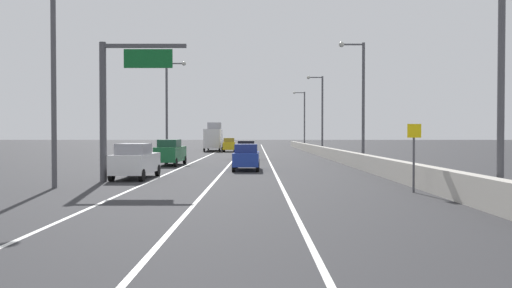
# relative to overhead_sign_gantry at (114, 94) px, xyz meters

# --- Properties ---
(ground_plane) EXTENTS (320.00, 320.00, 0.00)m
(ground_plane) POSITION_rel_overhead_sign_gantry_xyz_m (7.26, 41.46, -4.73)
(ground_plane) COLOR #2D2D30
(lane_stripe_left) EXTENTS (0.16, 130.00, 0.00)m
(lane_stripe_left) POSITION_rel_overhead_sign_gantry_xyz_m (1.76, 32.46, -4.73)
(lane_stripe_left) COLOR silver
(lane_stripe_left) RESTS_ON ground_plane
(lane_stripe_center) EXTENTS (0.16, 130.00, 0.00)m
(lane_stripe_center) POSITION_rel_overhead_sign_gantry_xyz_m (5.26, 32.46, -4.73)
(lane_stripe_center) COLOR silver
(lane_stripe_center) RESTS_ON ground_plane
(lane_stripe_right) EXTENTS (0.16, 130.00, 0.00)m
(lane_stripe_right) POSITION_rel_overhead_sign_gantry_xyz_m (8.76, 32.46, -4.73)
(lane_stripe_right) COLOR silver
(lane_stripe_right) RESTS_ON ground_plane
(jersey_barrier_right) EXTENTS (0.60, 120.00, 1.10)m
(jersey_barrier_right) POSITION_rel_overhead_sign_gantry_xyz_m (15.30, 17.46, -4.18)
(jersey_barrier_right) COLOR #B2ADA3
(jersey_barrier_right) RESTS_ON ground_plane
(overhead_sign_gantry) EXTENTS (4.68, 0.36, 7.50)m
(overhead_sign_gantry) POSITION_rel_overhead_sign_gantry_xyz_m (0.00, 0.00, 0.00)
(overhead_sign_gantry) COLOR #47474C
(overhead_sign_gantry) RESTS_ON ground_plane
(speed_advisory_sign) EXTENTS (0.60, 0.11, 3.00)m
(speed_advisory_sign) POSITION_rel_overhead_sign_gantry_xyz_m (14.40, -4.91, -2.96)
(speed_advisory_sign) COLOR #4C4C51
(speed_advisory_sign) RESTS_ON ground_plane
(lamp_post_right_near) EXTENTS (2.14, 0.44, 10.10)m
(lamp_post_right_near) POSITION_rel_overhead_sign_gantry_xyz_m (15.76, -9.15, 1.07)
(lamp_post_right_near) COLOR #4C4C51
(lamp_post_right_near) RESTS_ON ground_plane
(lamp_post_right_second) EXTENTS (2.14, 0.44, 10.10)m
(lamp_post_right_second) POSITION_rel_overhead_sign_gantry_xyz_m (16.02, 13.44, 1.07)
(lamp_post_right_second) COLOR #4C4C51
(lamp_post_right_second) RESTS_ON ground_plane
(lamp_post_right_third) EXTENTS (2.14, 0.44, 10.10)m
(lamp_post_right_third) POSITION_rel_overhead_sign_gantry_xyz_m (15.80, 36.03, 1.07)
(lamp_post_right_third) COLOR #4C4C51
(lamp_post_right_third) RESTS_ON ground_plane
(lamp_post_right_fourth) EXTENTS (2.14, 0.44, 10.10)m
(lamp_post_right_fourth) POSITION_rel_overhead_sign_gantry_xyz_m (15.78, 58.63, 1.07)
(lamp_post_right_fourth) COLOR #4C4C51
(lamp_post_right_fourth) RESTS_ON ground_plane
(lamp_post_left_near) EXTENTS (2.14, 0.44, 10.10)m
(lamp_post_left_near) POSITION_rel_overhead_sign_gantry_xyz_m (-1.80, -3.15, 1.07)
(lamp_post_left_near) COLOR #4C4C51
(lamp_post_left_near) RESTS_ON ground_plane
(lamp_post_left_mid) EXTENTS (2.14, 0.44, 10.10)m
(lamp_post_left_mid) POSITION_rel_overhead_sign_gantry_xyz_m (-1.51, 23.96, 1.07)
(lamp_post_left_mid) COLOR #4C4C51
(lamp_post_left_mid) RESTS_ON ground_plane
(car_green_0) EXTENTS (1.98, 4.81, 2.13)m
(car_green_0) POSITION_rel_overhead_sign_gantry_xyz_m (0.47, 13.58, -3.67)
(car_green_0) COLOR #196033
(car_green_0) RESTS_ON ground_plane
(car_yellow_1) EXTENTS (1.86, 4.26, 2.03)m
(car_yellow_1) POSITION_rel_overhead_sign_gantry_xyz_m (3.55, 44.64, -3.72)
(car_yellow_1) COLOR gold
(car_yellow_1) RESTS_ON ground_plane
(car_black_2) EXTENTS (2.04, 4.45, 1.90)m
(car_black_2) POSITION_rel_overhead_sign_gantry_xyz_m (6.48, 22.97, -3.78)
(car_black_2) COLOR black
(car_black_2) RESTS_ON ground_plane
(car_blue_3) EXTENTS (1.89, 4.52, 1.87)m
(car_blue_3) POSITION_rel_overhead_sign_gantry_xyz_m (6.82, 8.25, -3.79)
(car_blue_3) COLOR #1E389E
(car_blue_3) RESTS_ON ground_plane
(car_white_4) EXTENTS (2.00, 4.57, 2.02)m
(car_white_4) POSITION_rel_overhead_sign_gantry_xyz_m (0.57, 1.71, -3.72)
(car_white_4) COLOR white
(car_white_4) RESTS_ON ground_plane
(box_truck) EXTENTS (2.71, 9.80, 4.44)m
(box_truck) POSITION_rel_overhead_sign_gantry_xyz_m (0.89, 49.02, -2.69)
(box_truck) COLOR silver
(box_truck) RESTS_ON ground_plane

